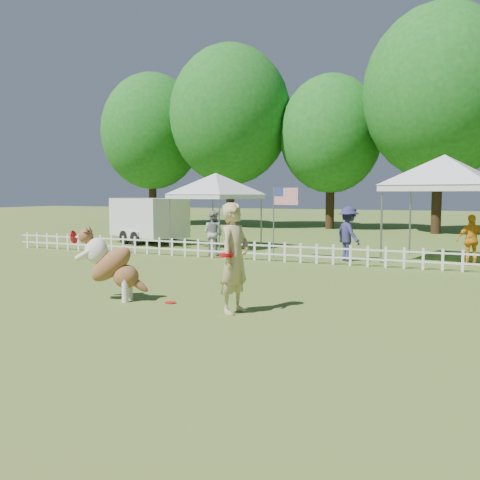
{
  "coord_description": "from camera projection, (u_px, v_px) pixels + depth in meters",
  "views": [
    {
      "loc": [
        5.19,
        -8.25,
        2.09
      ],
      "look_at": [
        0.53,
        2.0,
        1.1
      ],
      "focal_mm": 40.0,
      "sensor_mm": 36.0,
      "label": 1
    }
  ],
  "objects": [
    {
      "name": "dog",
      "position": [
        112.0,
        264.0,
        10.37
      ],
      "size": [
        1.44,
        0.82,
        1.42
      ],
      "primitive_type": null,
      "rotation": [
        0.0,
        0.0,
        0.29
      ],
      "color": "brown",
      "rests_on": "ground"
    },
    {
      "name": "handler",
      "position": [
        235.0,
        258.0,
        9.26
      ],
      "size": [
        0.56,
        0.76,
        1.93
      ],
      "primitive_type": "imported",
      "rotation": [
        0.0,
        0.0,
        1.42
      ],
      "color": "tan",
      "rests_on": "ground"
    },
    {
      "name": "cargo_trailer",
      "position": [
        149.0,
        220.0,
        22.23
      ],
      "size": [
        4.78,
        3.55,
        1.93
      ],
      "primitive_type": null,
      "rotation": [
        0.0,
        0.0,
        -0.42
      ],
      "color": "silver",
      "rests_on": "ground"
    },
    {
      "name": "picket_fence",
      "position": [
        293.0,
        253.0,
        16.12
      ],
      "size": [
        22.0,
        0.08,
        0.6
      ],
      "primitive_type": null,
      "color": "white",
      "rests_on": "ground"
    },
    {
      "name": "spectator_c",
      "position": [
        472.0,
        240.0,
        15.41
      ],
      "size": [
        0.94,
        0.7,
        1.48
      ],
      "primitive_type": "imported",
      "rotation": [
        0.0,
        0.0,
        3.58
      ],
      "color": "orange",
      "rests_on": "ground"
    },
    {
      "name": "ground",
      "position": [
        169.0,
        307.0,
        9.8
      ],
      "size": [
        120.0,
        120.0,
        0.0
      ],
      "primitive_type": "plane",
      "color": "#406F23",
      "rests_on": "ground"
    },
    {
      "name": "tree_center_right",
      "position": [
        439.0,
        110.0,
        27.06
      ],
      "size": [
        7.6,
        7.6,
        12.6
      ],
      "primitive_type": null,
      "color": "#1A5719",
      "rests_on": "ground"
    },
    {
      "name": "frisbee_on_turf",
      "position": [
        171.0,
        303.0,
        10.16
      ],
      "size": [
        0.28,
        0.28,
        0.02
      ],
      "primitive_type": "cylinder",
      "rotation": [
        0.0,
        0.0,
        -0.4
      ],
      "color": "red",
      "rests_on": "ground"
    },
    {
      "name": "canopy_tent_right",
      "position": [
        443.0,
        209.0,
        16.31
      ],
      "size": [
        3.57,
        3.57,
        3.19
      ],
      "primitive_type": null,
      "rotation": [
        0.0,
        0.0,
        -0.17
      ],
      "color": "silver",
      "rests_on": "ground"
    },
    {
      "name": "spectator_b",
      "position": [
        348.0,
        234.0,
        16.44
      ],
      "size": [
        1.2,
        1.22,
        1.68
      ],
      "primitive_type": "imported",
      "rotation": [
        0.0,
        0.0,
        2.33
      ],
      "color": "navy",
      "rests_on": "ground"
    },
    {
      "name": "tree_left",
      "position": [
        230.0,
        129.0,
        32.49
      ],
      "size": [
        7.4,
        7.4,
        12.0
      ],
      "primitive_type": null,
      "color": "#1A5719",
      "rests_on": "ground"
    },
    {
      "name": "canopy_tent_left",
      "position": [
        216.0,
        211.0,
        20.41
      ],
      "size": [
        3.28,
        3.28,
        2.79
      ],
      "primitive_type": null,
      "rotation": [
        0.0,
        0.0,
        -0.24
      ],
      "color": "silver",
      "rests_on": "ground"
    },
    {
      "name": "tree_far_left",
      "position": [
        152.0,
        142.0,
        35.46
      ],
      "size": [
        6.6,
        6.6,
        11.0
      ],
      "primitive_type": null,
      "color": "#1A5719",
      "rests_on": "ground"
    },
    {
      "name": "flag_pole",
      "position": [
        274.0,
        222.0,
        17.11
      ],
      "size": [
        0.89,
        0.16,
        2.32
      ],
      "primitive_type": null,
      "rotation": [
        0.0,
        0.0,
        -0.07
      ],
      "color": "gray",
      "rests_on": "ground"
    },
    {
      "name": "tree_center_left",
      "position": [
        331.0,
        145.0,
        31.02
      ],
      "size": [
        6.0,
        6.0,
        9.8
      ],
      "primitive_type": null,
      "color": "#1A5719",
      "rests_on": "ground"
    },
    {
      "name": "spectator_a",
      "position": [
        213.0,
        233.0,
        17.97
      ],
      "size": [
        0.82,
        0.68,
        1.5
      ],
      "primitive_type": "imported",
      "rotation": [
        0.0,
        0.0,
        2.97
      ],
      "color": "#96969B",
      "rests_on": "ground"
    }
  ]
}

